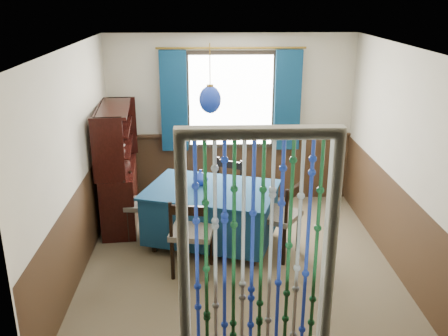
{
  "coord_description": "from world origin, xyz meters",
  "views": [
    {
      "loc": [
        -0.36,
        -5.18,
        3.03
      ],
      "look_at": [
        -0.16,
        0.41,
        1.06
      ],
      "focal_mm": 40.0,
      "sensor_mm": 36.0,
      "label": 1
    }
  ],
  "objects_px": {
    "chair_left": "(140,204)",
    "vase_table": "(201,178)",
    "chair_far": "(225,190)",
    "sideboard": "(119,183)",
    "chair_near": "(191,234)",
    "bowl_shelf": "(118,147)",
    "vase_sideboard": "(125,154)",
    "chair_right": "(281,216)",
    "pendant_lamp": "(210,99)",
    "dining_table": "(211,212)"
  },
  "relations": [
    {
      "from": "dining_table",
      "to": "vase_sideboard",
      "type": "distance_m",
      "value": 1.6
    },
    {
      "from": "vase_table",
      "to": "bowl_shelf",
      "type": "distance_m",
      "value": 1.16
    },
    {
      "from": "chair_left",
      "to": "vase_table",
      "type": "relative_size",
      "value": 4.68
    },
    {
      "from": "chair_far",
      "to": "chair_near",
      "type": "bearing_deg",
      "value": 100.86
    },
    {
      "from": "pendant_lamp",
      "to": "bowl_shelf",
      "type": "height_order",
      "value": "pendant_lamp"
    },
    {
      "from": "chair_right",
      "to": "pendant_lamp",
      "type": "bearing_deg",
      "value": 104.53
    },
    {
      "from": "chair_right",
      "to": "bowl_shelf",
      "type": "relative_size",
      "value": 4.91
    },
    {
      "from": "vase_table",
      "to": "vase_sideboard",
      "type": "distance_m",
      "value": 1.34
    },
    {
      "from": "chair_far",
      "to": "sideboard",
      "type": "relative_size",
      "value": 0.54
    },
    {
      "from": "chair_right",
      "to": "bowl_shelf",
      "type": "xyz_separation_m",
      "value": [
        -2.02,
        0.82,
        0.64
      ]
    },
    {
      "from": "chair_left",
      "to": "vase_table",
      "type": "xyz_separation_m",
      "value": [
        0.79,
        -0.1,
        0.39
      ]
    },
    {
      "from": "vase_sideboard",
      "to": "vase_table",
      "type": "bearing_deg",
      "value": -37.35
    },
    {
      "from": "chair_left",
      "to": "vase_sideboard",
      "type": "xyz_separation_m",
      "value": [
        -0.27,
        0.71,
        0.45
      ]
    },
    {
      "from": "chair_near",
      "to": "vase_sideboard",
      "type": "distance_m",
      "value": 1.96
    },
    {
      "from": "chair_left",
      "to": "vase_table",
      "type": "height_order",
      "value": "vase_table"
    },
    {
      "from": "chair_near",
      "to": "chair_left",
      "type": "distance_m",
      "value": 1.18
    },
    {
      "from": "dining_table",
      "to": "chair_left",
      "type": "distance_m",
      "value": 0.95
    },
    {
      "from": "chair_far",
      "to": "chair_right",
      "type": "bearing_deg",
      "value": 151.85
    },
    {
      "from": "chair_near",
      "to": "vase_table",
      "type": "xyz_separation_m",
      "value": [
        0.1,
        0.85,
        0.35
      ]
    },
    {
      "from": "sideboard",
      "to": "vase_table",
      "type": "relative_size",
      "value": 9.1
    },
    {
      "from": "chair_left",
      "to": "chair_near",
      "type": "bearing_deg",
      "value": 40.42
    },
    {
      "from": "chair_left",
      "to": "bowl_shelf",
      "type": "height_order",
      "value": "bowl_shelf"
    },
    {
      "from": "chair_far",
      "to": "vase_table",
      "type": "xyz_separation_m",
      "value": [
        -0.33,
        -0.5,
        0.38
      ]
    },
    {
      "from": "vase_table",
      "to": "vase_sideboard",
      "type": "bearing_deg",
      "value": 142.65
    },
    {
      "from": "chair_near",
      "to": "chair_right",
      "type": "distance_m",
      "value": 1.12
    },
    {
      "from": "dining_table",
      "to": "pendant_lamp",
      "type": "relative_size",
      "value": 2.28
    },
    {
      "from": "vase_table",
      "to": "bowl_shelf",
      "type": "relative_size",
      "value": 0.92
    },
    {
      "from": "chair_near",
      "to": "pendant_lamp",
      "type": "relative_size",
      "value": 1.17
    },
    {
      "from": "dining_table",
      "to": "vase_sideboard",
      "type": "relative_size",
      "value": 10.77
    },
    {
      "from": "pendant_lamp",
      "to": "chair_far",
      "type": "bearing_deg",
      "value": 72.99
    },
    {
      "from": "pendant_lamp",
      "to": "vase_sideboard",
      "type": "relative_size",
      "value": 4.72
    },
    {
      "from": "chair_right",
      "to": "chair_left",
      "type": "bearing_deg",
      "value": 107.25
    },
    {
      "from": "chair_right",
      "to": "bowl_shelf",
      "type": "height_order",
      "value": "bowl_shelf"
    },
    {
      "from": "chair_far",
      "to": "bowl_shelf",
      "type": "relative_size",
      "value": 4.51
    },
    {
      "from": "chair_near",
      "to": "vase_sideboard",
      "type": "xyz_separation_m",
      "value": [
        -0.96,
        1.66,
        0.41
      ]
    },
    {
      "from": "chair_far",
      "to": "chair_right",
      "type": "height_order",
      "value": "chair_right"
    },
    {
      "from": "chair_right",
      "to": "bowl_shelf",
      "type": "distance_m",
      "value": 2.27
    },
    {
      "from": "chair_far",
      "to": "pendant_lamp",
      "type": "relative_size",
      "value": 1.1
    },
    {
      "from": "chair_near",
      "to": "chair_right",
      "type": "height_order",
      "value": "chair_right"
    },
    {
      "from": "sideboard",
      "to": "bowl_shelf",
      "type": "bearing_deg",
      "value": -76.27
    },
    {
      "from": "bowl_shelf",
      "to": "vase_table",
      "type": "bearing_deg",
      "value": -18.96
    },
    {
      "from": "chair_left",
      "to": "bowl_shelf",
      "type": "xyz_separation_m",
      "value": [
        -0.27,
        0.26,
        0.7
      ]
    },
    {
      "from": "chair_left",
      "to": "sideboard",
      "type": "relative_size",
      "value": 0.51
    },
    {
      "from": "sideboard",
      "to": "vase_sideboard",
      "type": "distance_m",
      "value": 0.43
    },
    {
      "from": "chair_far",
      "to": "pendant_lamp",
      "type": "distance_m",
      "value": 1.55
    },
    {
      "from": "chair_far",
      "to": "sideboard",
      "type": "height_order",
      "value": "sideboard"
    },
    {
      "from": "chair_near",
      "to": "bowl_shelf",
      "type": "xyz_separation_m",
      "value": [
        -0.96,
        1.21,
        0.65
      ]
    },
    {
      "from": "chair_right",
      "to": "sideboard",
      "type": "distance_m",
      "value": 2.3
    },
    {
      "from": "chair_far",
      "to": "pendant_lamp",
      "type": "bearing_deg",
      "value": 101.41
    },
    {
      "from": "chair_near",
      "to": "sideboard",
      "type": "bearing_deg",
      "value": 135.34
    }
  ]
}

